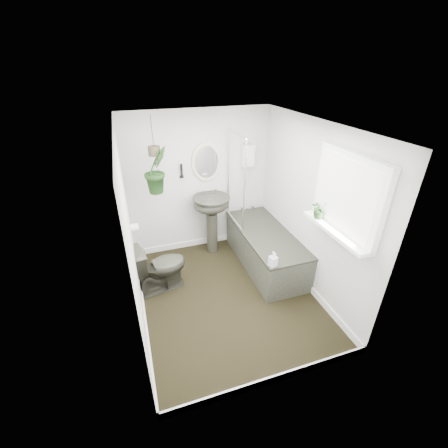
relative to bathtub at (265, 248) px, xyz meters
name	(u,v)px	position (x,y,z in m)	size (l,w,h in m)	color
floor	(227,295)	(-0.80, -0.50, -0.30)	(2.30, 2.80, 0.02)	black
ceiling	(229,124)	(-0.80, -0.50, 2.02)	(2.30, 2.80, 0.02)	white
wall_back	(199,183)	(-0.80, 0.91, 0.86)	(2.30, 0.02, 2.30)	silver
wall_front	(283,299)	(-0.80, -1.91, 0.86)	(2.30, 0.02, 2.30)	silver
wall_left	(130,238)	(-1.96, -0.50, 0.86)	(0.02, 2.80, 2.30)	silver
wall_right	(310,209)	(0.36, -0.50, 0.86)	(0.02, 2.80, 2.30)	silver
skirting	(227,291)	(-0.80, -0.50, -0.24)	(2.30, 2.80, 0.10)	white
bathtub	(265,248)	(0.00, 0.00, 0.00)	(0.72, 1.72, 0.58)	#2A2A21
bath_screen	(236,181)	(-0.33, 0.49, 0.99)	(0.04, 0.72, 1.40)	silver
shower_box	(248,155)	(0.00, 0.84, 1.26)	(0.20, 0.10, 0.35)	white
oval_mirror	(206,162)	(-0.68, 0.87, 1.21)	(0.46, 0.03, 0.62)	beige
wall_sconce	(182,171)	(-1.08, 0.86, 1.11)	(0.04, 0.04, 0.22)	black
toilet_roll_holder	(134,227)	(-1.90, 0.20, 0.61)	(0.11, 0.11, 0.11)	white
window_recess	(348,195)	(0.29, -1.20, 1.36)	(0.08, 1.00, 0.90)	white
window_sill	(335,231)	(0.22, -1.20, 0.94)	(0.18, 1.00, 0.04)	white
window_blinds	(344,196)	(0.24, -1.20, 1.36)	(0.01, 0.86, 0.76)	white
toilet	(160,267)	(-1.65, -0.07, 0.08)	(0.42, 0.73, 0.75)	#2A2A21
pedestal_sink	(212,225)	(-0.68, 0.63, 0.22)	(0.59, 0.51, 1.01)	#2A2A21
sill_plant	(320,209)	(0.20, -0.90, 1.07)	(0.20, 0.18, 0.23)	black
hanging_plant	(156,170)	(-1.50, 0.45, 1.30)	(0.35, 0.28, 0.64)	black
soap_bottle	(273,259)	(-0.29, -0.79, 0.39)	(0.09, 0.09, 0.21)	black
hanging_pot	(154,151)	(-1.50, 0.45, 1.56)	(0.16, 0.16, 0.12)	#413926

